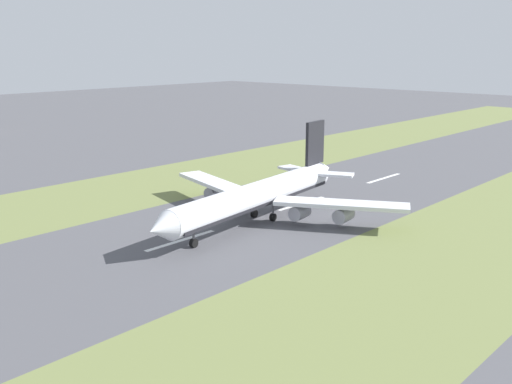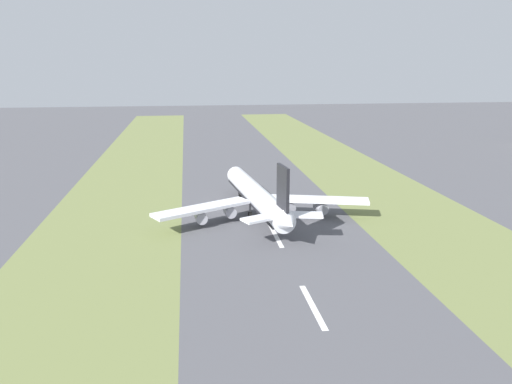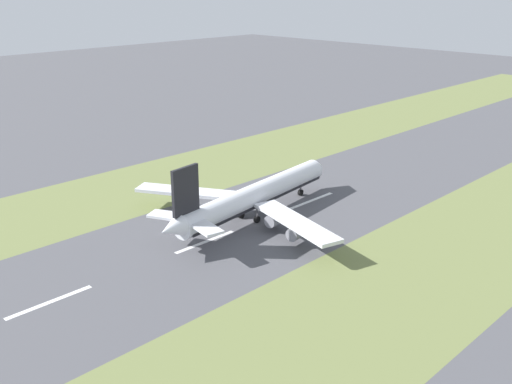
# 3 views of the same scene
# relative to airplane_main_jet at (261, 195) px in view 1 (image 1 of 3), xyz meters

# --- Properties ---
(ground_plane) EXTENTS (800.00, 800.00, 0.00)m
(ground_plane) POSITION_rel_airplane_main_jet_xyz_m (2.34, -1.40, -6.02)
(ground_plane) COLOR #4C4C51
(grass_median_west) EXTENTS (40.00, 600.00, 0.01)m
(grass_median_west) POSITION_rel_airplane_main_jet_xyz_m (-42.66, -1.40, -6.02)
(grass_median_west) COLOR olive
(grass_median_west) RESTS_ON ground
(grass_median_east) EXTENTS (40.00, 600.00, 0.01)m
(grass_median_east) POSITION_rel_airplane_main_jet_xyz_m (47.34, -1.40, -6.02)
(grass_median_east) COLOR olive
(grass_median_east) RESTS_ON ground
(centreline_dash_near) EXTENTS (1.20, 18.00, 0.01)m
(centreline_dash_near) POSITION_rel_airplane_main_jet_xyz_m (2.34, -58.11, -6.01)
(centreline_dash_near) COLOR silver
(centreline_dash_near) RESTS_ON ground
(centreline_dash_mid) EXTENTS (1.20, 18.00, 0.01)m
(centreline_dash_mid) POSITION_rel_airplane_main_jet_xyz_m (2.34, -18.11, -6.01)
(centreline_dash_mid) COLOR silver
(centreline_dash_mid) RESTS_ON ground
(centreline_dash_far) EXTENTS (1.20, 18.00, 0.01)m
(centreline_dash_far) POSITION_rel_airplane_main_jet_xyz_m (2.34, 21.89, -6.01)
(centreline_dash_far) COLOR silver
(centreline_dash_far) RESTS_ON ground
(airplane_main_jet) EXTENTS (63.66, 67.17, 20.20)m
(airplane_main_jet) POSITION_rel_airplane_main_jet_xyz_m (0.00, 0.00, 0.00)
(airplane_main_jet) COLOR silver
(airplane_main_jet) RESTS_ON ground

